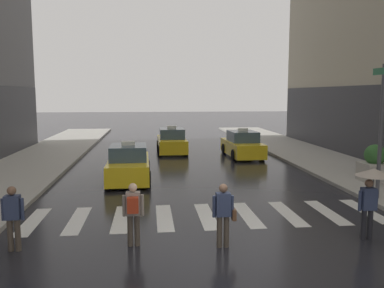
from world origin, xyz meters
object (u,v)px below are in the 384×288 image
pedestrian_plain_coat (13,214)px  planter_near_corner (375,165)px  pedestrian_with_backpack (133,210)px  taxi_third (172,142)px  taxi_lead (129,165)px  taxi_second (242,145)px  pedestrian_with_umbrella (372,184)px  pedestrian_with_handbag (224,212)px

pedestrian_plain_coat → planter_near_corner: bearing=24.9°
pedestrian_with_backpack → taxi_third: bearing=83.4°
taxi_lead → taxi_second: 9.13m
pedestrian_with_umbrella → pedestrian_plain_coat: (-9.26, 0.16, -0.58)m
taxi_lead → pedestrian_with_backpack: taxi_lead is taller
taxi_second → pedestrian_with_handbag: bearing=-105.0°
taxi_lead → taxi_second: bearing=42.7°
taxi_third → planter_near_corner: (8.18, -10.53, 0.15)m
taxi_second → pedestrian_plain_coat: taxi_second is taller
pedestrian_with_umbrella → planter_near_corner: (3.78, 6.22, -0.64)m
pedestrian_plain_coat → planter_near_corner: (13.04, 6.06, -0.07)m
taxi_second → taxi_third: 4.88m
taxi_second → planter_near_corner: 9.07m
pedestrian_with_umbrella → planter_near_corner: bearing=58.7°
pedestrian_with_handbag → pedestrian_plain_coat: size_ratio=1.00×
pedestrian_plain_coat → planter_near_corner: 14.38m
taxi_third → pedestrian_with_umbrella: size_ratio=2.35×
taxi_second → pedestrian_with_backpack: taxi_second is taller
taxi_second → pedestrian_with_handbag: taxi_second is taller
pedestrian_with_backpack → pedestrian_with_handbag: (2.29, -0.29, -0.04)m
pedestrian_with_umbrella → pedestrian_with_handbag: (-4.02, -0.14, -0.58)m
taxi_third → taxi_lead: bearing=-105.9°
planter_near_corner → pedestrian_plain_coat: bearing=-155.1°
taxi_lead → pedestrian_plain_coat: bearing=-106.8°
taxi_lead → pedestrian_with_umbrella: size_ratio=2.35×
taxi_third → pedestrian_with_handbag: taxi_third is taller
taxi_third → planter_near_corner: size_ratio=2.85×
pedestrian_with_umbrella → pedestrian_with_handbag: 4.07m
taxi_third → pedestrian_plain_coat: 17.30m
pedestrian_plain_coat → pedestrian_with_handbag: bearing=-3.2°
taxi_third → pedestrian_with_backpack: taxi_third is taller
pedestrian_with_backpack → pedestrian_plain_coat: size_ratio=1.00×
taxi_third → pedestrian_with_umbrella: (4.40, -16.76, 0.79)m
taxi_lead → planter_near_corner: 10.80m
taxi_third → planter_near_corner: taxi_third is taller
taxi_lead → taxi_third: size_ratio=1.00×
taxi_third → pedestrian_plain_coat: (-4.86, -16.60, 0.21)m
pedestrian_with_handbag → planter_near_corner: bearing=39.2°
taxi_lead → pedestrian_plain_coat: taxi_lead is taller
taxi_third → pedestrian_with_backpack: 16.71m
pedestrian_with_backpack → planter_near_corner: (10.09, 6.07, -0.10)m
pedestrian_with_umbrella → pedestrian_with_backpack: pedestrian_with_umbrella is taller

